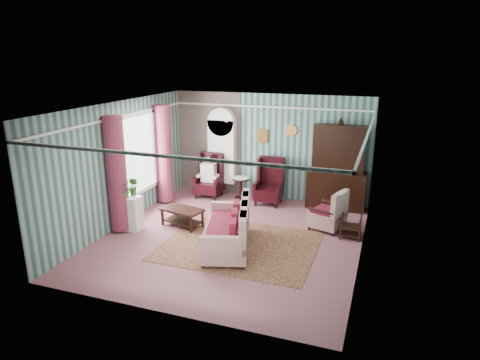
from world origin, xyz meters
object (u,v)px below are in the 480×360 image
(wingback_left, at_px, (209,176))
(coffee_table, at_px, (182,217))
(sofa, at_px, (226,224))
(round_side_table, at_px, (241,188))
(nest_table, at_px, (351,226))
(seated_woman, at_px, (209,177))
(floral_armchair, at_px, (327,211))
(dresser_hutch, at_px, (338,165))
(plant_stand, at_px, (130,213))
(wingback_right, at_px, (269,182))
(bookcase, at_px, (222,156))

(wingback_left, relative_size, coffee_table, 1.27)
(sofa, bearing_deg, round_side_table, -2.64)
(nest_table, height_order, sofa, sofa)
(round_side_table, bearing_deg, wingback_left, -170.54)
(seated_woman, bearing_deg, wingback_left, 0.00)
(seated_woman, xyz_separation_m, floral_armchair, (3.50, -1.21, -0.14))
(dresser_hutch, xyz_separation_m, coffee_table, (-3.24, -2.45, -0.96))
(wingback_left, distance_m, sofa, 3.38)
(floral_armchair, bearing_deg, sofa, 151.64)
(plant_stand, bearing_deg, wingback_left, 73.78)
(wingback_left, bearing_deg, seated_woman, 0.00)
(dresser_hutch, height_order, wingback_right, dresser_hutch)
(round_side_table, relative_size, floral_armchair, 0.67)
(wingback_left, relative_size, round_side_table, 2.08)
(dresser_hutch, relative_size, seated_woman, 2.00)
(bookcase, relative_size, wingback_right, 1.79)
(bookcase, bearing_deg, sofa, -66.94)
(coffee_table, bearing_deg, bookcase, 90.17)
(bookcase, height_order, sofa, bookcase)
(floral_armchair, xyz_separation_m, coffee_table, (-3.24, -0.97, -0.23))
(round_side_table, bearing_deg, bookcase, 159.73)
(wingback_left, relative_size, seated_woman, 1.06)
(bookcase, distance_m, round_side_table, 1.07)
(plant_stand, bearing_deg, sofa, -4.38)
(bookcase, xyz_separation_m, round_side_table, (0.65, -0.24, -0.82))
(wingback_left, distance_m, floral_armchair, 3.71)
(wingback_right, bearing_deg, bookcase, 165.43)
(nest_table, bearing_deg, dresser_hutch, 107.39)
(sofa, bearing_deg, dresser_hutch, -46.32)
(seated_woman, bearing_deg, sofa, -60.43)
(bookcase, distance_m, seated_woman, 0.70)
(seated_woman, bearing_deg, bookcase, 57.34)
(bookcase, relative_size, seated_woman, 1.90)
(sofa, bearing_deg, seated_woman, 12.98)
(round_side_table, xyz_separation_m, coffee_table, (-0.64, -2.33, -0.08))
(bookcase, bearing_deg, wingback_left, -122.66)
(round_side_table, bearing_deg, dresser_hutch, 2.64)
(bookcase, height_order, plant_stand, bookcase)
(bookcase, relative_size, sofa, 1.10)
(wingback_left, bearing_deg, nest_table, -20.85)
(nest_table, bearing_deg, seated_woman, 159.15)
(round_side_table, relative_size, sofa, 0.29)
(floral_armchair, bearing_deg, round_side_table, 80.69)
(nest_table, bearing_deg, round_side_table, 151.80)
(plant_stand, relative_size, coffee_table, 0.81)
(dresser_hutch, height_order, floral_armchair, dresser_hutch)
(sofa, bearing_deg, bookcase, 6.47)
(bookcase, xyz_separation_m, nest_table, (3.82, -1.94, -0.85))
(nest_table, distance_m, floral_armchair, 0.69)
(wingback_right, relative_size, plant_stand, 1.56)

